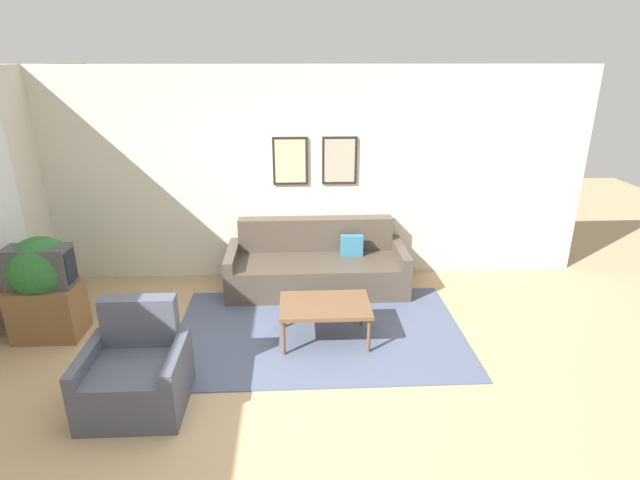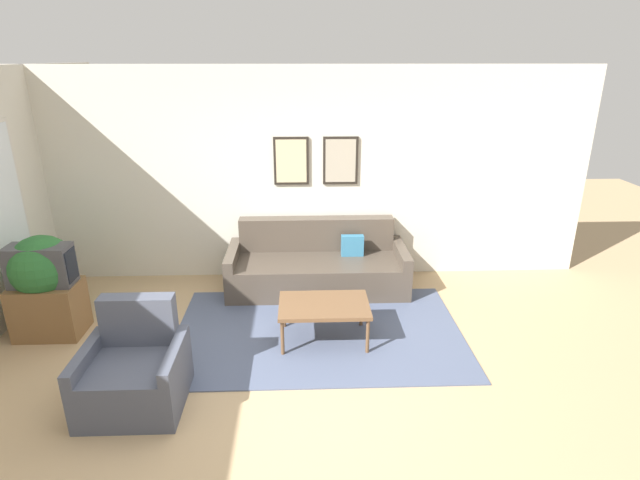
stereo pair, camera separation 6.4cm
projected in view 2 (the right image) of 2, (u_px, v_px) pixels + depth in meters
The scene contains 11 objects.
ground_plane at pixel (271, 400), 4.29m from camera, with size 16.00×16.00×0.00m, color tan.
area_rug at pixel (319, 331), 5.35m from camera, with size 3.04×1.98×0.01m.
wall_back at pixel (279, 176), 6.36m from camera, with size 8.00×0.09×2.70m.
couch at pixel (317, 266), 6.31m from camera, with size 2.22×0.90×0.84m.
coffee_table at pixel (324, 307), 5.08m from camera, with size 0.92×0.62×0.42m.
tv_stand at pixel (49, 309), 5.23m from camera, with size 0.66×0.45×0.57m.
tv at pixel (40, 266), 5.06m from camera, with size 0.63×0.28×0.43m.
armchair at pixel (135, 373), 4.19m from camera, with size 0.81×0.76×0.87m.
potted_plant_tall at pixel (43, 269), 5.15m from camera, with size 0.66×0.66×1.07m.
potted_plant_by_window at pixel (59, 270), 5.87m from camera, with size 0.42×0.42×0.66m.
potted_plant_small at pixel (47, 276), 5.61m from camera, with size 0.45×0.45×0.76m.
Camera 2 is at (0.29, -3.57, 2.78)m, focal length 28.00 mm.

